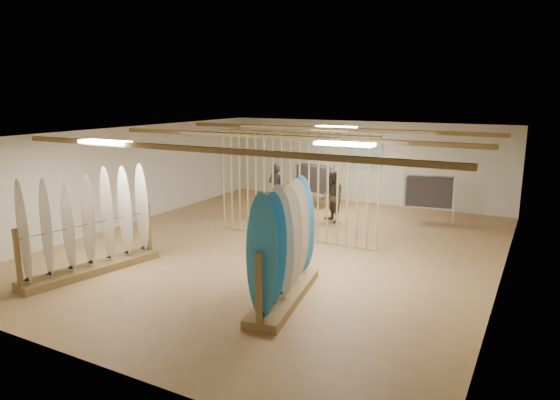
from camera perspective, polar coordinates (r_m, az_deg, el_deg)
The scene contains 16 objects.
floor at distance 12.36m, azimuth 0.00°, elevation -5.44°, with size 12.00×12.00×0.00m, color tan.
ceiling at distance 11.82m, azimuth 0.00°, elevation 7.60°, with size 12.00×12.00×0.00m, color gray.
wall_back at distance 17.46m, azimuth 9.43°, elevation 4.30°, with size 12.00×12.00×0.00m, color beige.
wall_front at distance 7.48m, azimuth -22.60°, elevation -7.04°, with size 12.00×12.00×0.00m, color beige.
wall_left at distance 15.01m, azimuth -17.06°, elevation 2.66°, with size 12.00×12.00×0.00m, color beige.
wall_right at distance 10.65m, azimuth 24.42°, elevation -1.64°, with size 12.00×12.00×0.00m, color beige.
ceiling_slats at distance 11.83m, azimuth 0.00°, elevation 7.22°, with size 9.50×6.12×0.10m, color olive.
light_panels at distance 11.83m, azimuth 0.00°, elevation 7.31°, with size 1.20×0.35×0.06m, color white.
bamboo_partition at distance 12.71m, azimuth 1.72°, elevation 1.55°, with size 4.45×0.05×2.78m.
poster at distance 17.41m, azimuth 9.43°, elevation 4.94°, with size 1.40×0.03×0.90m, color teal.
rack_left at distance 11.21m, azimuth -20.90°, elevation -4.24°, with size 1.17×3.09×2.12m.
rack_right at distance 9.09m, azimuth 0.51°, elevation -6.99°, with size 1.08×2.80×2.21m.
clothing_rack_a at distance 16.50m, azimuth 3.91°, elevation 2.46°, with size 1.33×0.71×1.49m.
clothing_rack_b at distance 14.91m, azimuth 16.69°, elevation 0.90°, with size 1.36×0.54×1.48m.
shopper_a at distance 15.21m, azimuth -0.39°, elevation 1.57°, with size 0.69×0.47×1.89m, color #232128.
shopper_b at distance 14.63m, azimuth 5.99°, elevation 0.78°, with size 0.84×0.66×1.74m, color #3B372E.
Camera 1 is at (5.60, -10.37, 3.74)m, focal length 32.00 mm.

